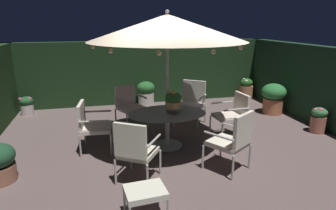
{
  "coord_description": "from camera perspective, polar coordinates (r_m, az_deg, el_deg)",
  "views": [
    {
      "loc": [
        -1.44,
        -5.2,
        2.41
      ],
      "look_at": [
        -0.15,
        -0.02,
        0.87
      ],
      "focal_mm": 31.19,
      "sensor_mm": 36.0,
      "label": 1
    }
  ],
  "objects": [
    {
      "name": "ground_plane",
      "position": [
        5.91,
        1.34,
        -8.05
      ],
      "size": [
        7.72,
        7.2,
        0.02
      ],
      "primitive_type": "cube",
      "color": "#614F4D"
    },
    {
      "name": "hedge_backdrop_rear",
      "position": [
        8.89,
        -4.53,
        6.46
      ],
      "size": [
        7.72,
        0.3,
        1.85
      ],
      "primitive_type": "cube",
      "color": "#193018",
      "rests_on": "ground_plane"
    },
    {
      "name": "hedge_backdrop_right",
      "position": [
        7.47,
        30.05,
        2.46
      ],
      "size": [
        0.3,
        7.2,
        1.85
      ],
      "primitive_type": "cube",
      "color": "#1A3420",
      "rests_on": "ground_plane"
    },
    {
      "name": "patio_dining_table",
      "position": [
        5.7,
        -0.12,
        -2.85
      ],
      "size": [
        1.53,
        1.15,
        0.7
      ],
      "color": "#BBB6A5",
      "rests_on": "ground_plane"
    },
    {
      "name": "patio_umbrella",
      "position": [
        5.39,
        -0.14,
        14.84
      ],
      "size": [
        2.88,
        2.88,
        2.6
      ],
      "color": "#B9AEAD",
      "rests_on": "ground_plane"
    },
    {
      "name": "centerpiece_planter",
      "position": [
        5.56,
        1.04,
        0.87
      ],
      "size": [
        0.32,
        0.32,
        0.43
      ],
      "color": "tan",
      "rests_on": "patio_dining_table"
    },
    {
      "name": "patio_chair_north",
      "position": [
        4.87,
        12.68,
        -6.4
      ],
      "size": [
        0.81,
        0.81,
        1.03
      ],
      "color": "#B2AFAB",
      "rests_on": "ground_plane"
    },
    {
      "name": "patio_chair_northeast",
      "position": [
        6.27,
        12.71,
        -1.42
      ],
      "size": [
        0.66,
        0.62,
        0.96
      ],
      "color": "#B5B7AB",
      "rests_on": "ground_plane"
    },
    {
      "name": "patio_chair_east",
      "position": [
        7.01,
        4.67,
        0.94
      ],
      "size": [
        0.86,
        0.86,
        1.03
      ],
      "color": "#B5B7A3",
      "rests_on": "ground_plane"
    },
    {
      "name": "patio_chair_southeast",
      "position": [
        6.85,
        -7.66,
        0.31
      ],
      "size": [
        0.75,
        0.74,
        0.96
      ],
      "color": "#B7AFAB",
      "rests_on": "ground_plane"
    },
    {
      "name": "patio_chair_south",
      "position": [
        5.71,
        -14.83,
        -3.44
      ],
      "size": [
        0.66,
        0.7,
        0.95
      ],
      "color": "#BAB5A6",
      "rests_on": "ground_plane"
    },
    {
      "name": "patio_chair_southwest",
      "position": [
        4.44,
        -6.47,
        -8.42
      ],
      "size": [
        0.77,
        0.77,
        1.01
      ],
      "color": "#B5B0A8",
      "rests_on": "ground_plane"
    },
    {
      "name": "ottoman_footrest",
      "position": [
        3.81,
        -4.47,
        -16.74
      ],
      "size": [
        0.53,
        0.44,
        0.4
      ],
      "color": "#B3B6AB",
      "rests_on": "ground_plane"
    },
    {
      "name": "potted_plant_back_left",
      "position": [
        9.69,
        15.02,
        3.11
      ],
      "size": [
        0.42,
        0.42,
        0.66
      ],
      "color": "#AA6F4C",
      "rests_on": "ground_plane"
    },
    {
      "name": "potted_plant_right_near",
      "position": [
        7.3,
        27.34,
        -2.47
      ],
      "size": [
        0.33,
        0.33,
        0.59
      ],
      "color": "#AA6150",
      "rests_on": "ground_plane"
    },
    {
      "name": "potted_plant_back_center",
      "position": [
        8.59,
        -25.89,
        0.01
      ],
      "size": [
        0.35,
        0.35,
        0.5
      ],
      "color": "beige",
      "rests_on": "ground_plane"
    },
    {
      "name": "potted_plant_front_corner",
      "position": [
        8.62,
        -4.32,
        2.43
      ],
      "size": [
        0.52,
        0.52,
        0.71
      ],
      "color": "beige",
      "rests_on": "ground_plane"
    },
    {
      "name": "potted_plant_left_near",
      "position": [
        8.29,
        19.89,
        1.43
      ],
      "size": [
        0.64,
        0.64,
        0.82
      ],
      "color": "#AD6242",
      "rests_on": "ground_plane"
    }
  ]
}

